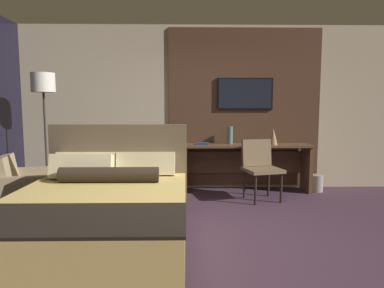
% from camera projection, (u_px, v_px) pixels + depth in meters
% --- Properties ---
extents(ground_plane, '(16.00, 16.00, 0.00)m').
position_uv_depth(ground_plane, '(203.00, 246.00, 3.50)').
color(ground_plane, '#3D2838').
extents(wall_back_tv_panel, '(7.20, 0.09, 2.80)m').
position_uv_depth(wall_back_tv_panel, '(203.00, 108.00, 5.93)').
color(wall_back_tv_panel, '#BCAD8E').
rests_on(wall_back_tv_panel, ground_plane).
extents(bed, '(1.72, 2.28, 1.20)m').
position_uv_depth(bed, '(99.00, 217.00, 3.35)').
color(bed, '#33281E').
rests_on(bed, ground_plane).
extents(desk, '(2.11, 0.50, 0.80)m').
position_uv_depth(desk, '(246.00, 159.00, 5.77)').
color(desk, brown).
rests_on(desk, ground_plane).
extents(tv, '(0.96, 0.04, 0.54)m').
position_uv_depth(tv, '(245.00, 94.00, 5.85)').
color(tv, black).
extents(desk_chair, '(0.63, 0.62, 0.92)m').
position_uv_depth(desk_chair, '(260.00, 163.00, 5.25)').
color(desk_chair, brown).
rests_on(desk_chair, ground_plane).
extents(armchair_by_window, '(0.94, 0.96, 0.78)m').
position_uv_depth(armchair_by_window, '(30.00, 192.00, 4.65)').
color(armchair_by_window, '#998460').
rests_on(armchair_by_window, ground_plane).
extents(floor_lamp, '(0.34, 0.34, 1.91)m').
position_uv_depth(floor_lamp, '(44.00, 93.00, 5.02)').
color(floor_lamp, '#282623').
rests_on(floor_lamp, ground_plane).
extents(vase_tall, '(0.09, 0.09, 0.29)m').
position_uv_depth(vase_tall, '(230.00, 135.00, 5.79)').
color(vase_tall, '#4C706B').
rests_on(vase_tall, desk).
extents(vase_short, '(0.15, 0.15, 0.27)m').
position_uv_depth(vase_short, '(273.00, 136.00, 5.63)').
color(vase_short, '#846647').
rests_on(vase_short, desk).
extents(book, '(0.23, 0.17, 0.03)m').
position_uv_depth(book, '(203.00, 144.00, 5.69)').
color(book, navy).
rests_on(book, desk).
extents(waste_bin, '(0.22, 0.22, 0.28)m').
position_uv_depth(waste_bin, '(316.00, 183.00, 5.76)').
color(waste_bin, gray).
rests_on(waste_bin, ground_plane).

